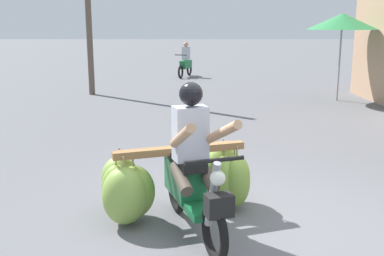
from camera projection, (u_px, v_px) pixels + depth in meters
name	position (u px, v px, depth m)	size (l,w,h in m)	color
ground_plane	(257.00, 233.00, 4.80)	(120.00, 120.00, 0.00)	slate
motorbike_main_loaded	(179.00, 180.00, 5.07)	(1.80, 1.99, 1.58)	black
motorbike_distant_ahead_left	(186.00, 63.00, 18.73)	(0.70, 1.56, 1.40)	black
market_umbrella_further_along	(342.00, 21.00, 12.58)	(1.93, 1.93, 2.42)	#99999E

